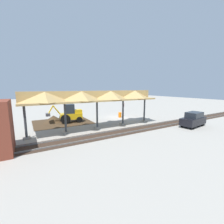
% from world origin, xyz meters
% --- Properties ---
extents(ground_plane, '(120.00, 120.00, 0.00)m').
position_xyz_m(ground_plane, '(0.00, 0.00, 0.00)').
color(ground_plane, '#9E998E').
extents(dirt_work_zone, '(8.30, 7.00, 0.01)m').
position_xyz_m(dirt_work_zone, '(9.44, -1.22, 0.00)').
color(dirt_work_zone, '#42301E').
rests_on(dirt_work_zone, ground).
extents(platform_canopy, '(17.35, 3.20, 4.90)m').
position_xyz_m(platform_canopy, '(6.30, 4.83, 4.17)').
color(platform_canopy, '#9E998E').
rests_on(platform_canopy, ground).
extents(rail_tracks, '(60.00, 2.58, 0.15)m').
position_xyz_m(rail_tracks, '(0.00, 7.83, 0.03)').
color(rail_tracks, slate).
rests_on(rail_tracks, ground).
extents(stop_sign, '(0.62, 0.48, 2.47)m').
position_xyz_m(stop_sign, '(-1.47, -0.44, 1.79)').
color(stop_sign, gray).
rests_on(stop_sign, ground).
extents(backhoe, '(5.23, 1.94, 2.82)m').
position_xyz_m(backhoe, '(8.44, -0.35, 1.27)').
color(backhoe, '#EAB214').
rests_on(backhoe, ground).
extents(dirt_mound, '(6.03, 6.03, 2.02)m').
position_xyz_m(dirt_mound, '(10.59, -2.10, 0.00)').
color(dirt_mound, '#42301E').
rests_on(dirt_mound, ground).
extents(distant_parked_car, '(4.39, 2.27, 1.98)m').
position_xyz_m(distant_parked_car, '(-5.52, 10.51, 0.98)').
color(distant_parked_car, black).
rests_on(distant_parked_car, ground).
extents(traffic_barrel, '(0.56, 0.56, 0.90)m').
position_xyz_m(traffic_barrel, '(-0.33, 0.10, 0.45)').
color(traffic_barrel, orange).
rests_on(traffic_barrel, ground).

